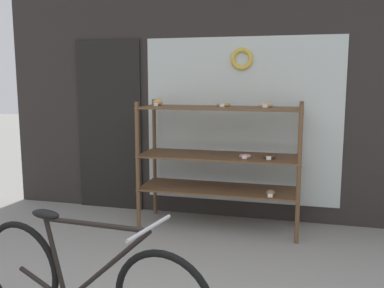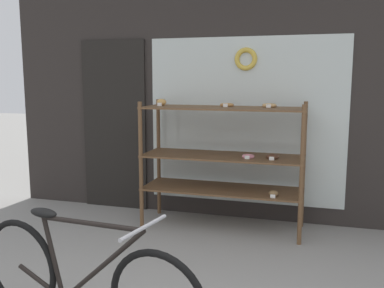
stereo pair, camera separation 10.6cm
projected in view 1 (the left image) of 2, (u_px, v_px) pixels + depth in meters
name	position (u px, v px, depth m)	size (l,w,h in m)	color
storefront_facade	(222.00, 61.00, 4.91)	(5.52, 0.13, 3.76)	#2D2826
display_case	(221.00, 152.00, 4.63)	(1.73, 0.59, 1.41)	brown
bicycle	(85.00, 281.00, 2.72)	(1.78, 0.51, 0.80)	black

